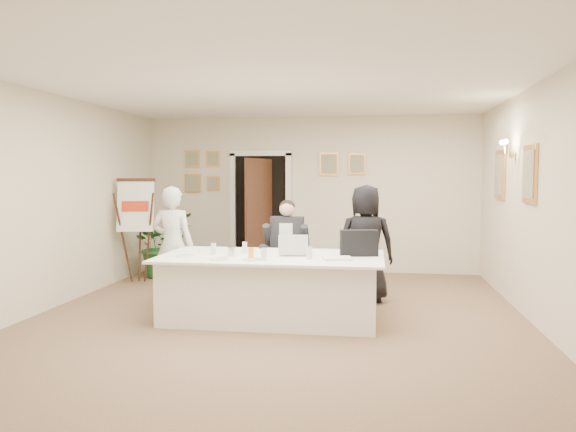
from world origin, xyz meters
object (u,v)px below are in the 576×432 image
(seated_man, at_px, (287,250))
(conference_table, at_px, (271,287))
(laptop, at_px, (295,243))
(paper_stack, at_px, (337,258))
(potted_palm, at_px, (163,244))
(oj_glass, at_px, (251,253))
(flip_chart, at_px, (137,236))
(standing_man, at_px, (173,245))
(steel_jug, at_px, (231,252))
(standing_woman, at_px, (366,243))
(laptop_bag, at_px, (359,243))

(seated_man, bearing_deg, conference_table, -76.70)
(laptop, distance_m, paper_stack, 0.64)
(potted_palm, bearing_deg, oj_glass, -52.90)
(conference_table, xyz_separation_m, paper_stack, (0.81, -0.24, 0.40))
(flip_chart, distance_m, laptop, 3.40)
(standing_man, height_order, laptop, standing_man)
(potted_palm, height_order, steel_jug, potted_palm)
(standing_woman, xyz_separation_m, paper_stack, (-0.30, -1.36, -0.02))
(potted_palm, bearing_deg, conference_table, -47.21)
(conference_table, height_order, steel_jug, steel_jug)
(standing_man, height_order, oj_glass, standing_man)
(laptop_bag, bearing_deg, steel_jug, 176.87)
(laptop_bag, bearing_deg, standing_woman, 74.32)
(laptop, relative_size, oj_glass, 2.84)
(conference_table, distance_m, laptop, 0.59)
(potted_palm, bearing_deg, standing_man, -65.39)
(standing_woman, relative_size, potted_palm, 1.44)
(seated_man, relative_size, laptop, 3.84)
(standing_woman, height_order, laptop, standing_woman)
(potted_palm, bearing_deg, paper_stack, -41.33)
(standing_man, bearing_deg, flip_chart, -48.42)
(conference_table, distance_m, standing_man, 1.67)
(standing_woman, relative_size, laptop_bag, 3.61)
(conference_table, height_order, laptop_bag, laptop_bag)
(laptop_bag, distance_m, steel_jug, 1.52)
(standing_man, relative_size, standing_woman, 0.99)
(conference_table, xyz_separation_m, steel_jug, (-0.46, -0.14, 0.44))
(flip_chart, distance_m, standing_man, 1.69)
(conference_table, distance_m, standing_woman, 1.63)
(conference_table, xyz_separation_m, flip_chart, (-2.56, 1.95, 0.38))
(oj_glass, distance_m, steel_jug, 0.34)
(laptop_bag, relative_size, oj_glass, 3.44)
(seated_man, bearing_deg, oj_glass, -83.64)
(seated_man, xyz_separation_m, potted_palm, (-2.37, 1.50, -0.15))
(laptop, bearing_deg, standing_woman, 42.13)
(laptop, height_order, oj_glass, laptop)
(oj_glass, bearing_deg, standing_man, 142.93)
(standing_man, distance_m, laptop_bag, 2.59)
(laptop, bearing_deg, paper_stack, -40.33)
(laptop_bag, bearing_deg, paper_stack, -136.95)
(flip_chart, distance_m, steel_jug, 2.97)
(potted_palm, relative_size, paper_stack, 3.54)
(flip_chart, height_order, standing_woman, flip_chart)
(seated_man, bearing_deg, standing_man, -151.18)
(standing_woman, distance_m, paper_stack, 1.40)
(steel_jug, bearing_deg, oj_glass, -34.54)
(standing_man, height_order, paper_stack, standing_man)
(standing_man, bearing_deg, steel_jug, 144.14)
(paper_stack, height_order, oj_glass, oj_glass)
(seated_man, bearing_deg, flip_chart, 175.21)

